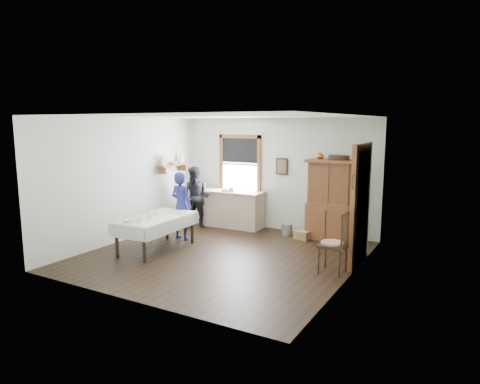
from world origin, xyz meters
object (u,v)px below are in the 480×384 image
at_px(work_counter, 232,209).
at_px(woman_blue, 181,208).
at_px(figure_dark, 196,199).
at_px(dining_table, 157,233).
at_px(spindle_chair, 333,242).
at_px(china_hutch, 329,200).
at_px(wicker_basket, 302,235).
at_px(pail, 287,229).

xyz_separation_m(work_counter, woman_blue, (-0.39, -1.56, 0.25)).
bearing_deg(figure_dark, dining_table, -86.11).
bearing_deg(woman_blue, spindle_chair, 179.73).
bearing_deg(work_counter, dining_table, -99.43).
height_order(china_hutch, spindle_chair, china_hutch).
xyz_separation_m(wicker_basket, figure_dark, (-2.72, -0.23, 0.61)).
bearing_deg(dining_table, figure_dark, 102.02).
bearing_deg(spindle_chair, work_counter, 148.78).
height_order(work_counter, wicker_basket, work_counter).
height_order(pail, woman_blue, woman_blue).
bearing_deg(figure_dark, pail, 1.99).
xyz_separation_m(work_counter, spindle_chair, (3.22, -2.03, 0.09)).
bearing_deg(china_hutch, work_counter, 179.90).
xyz_separation_m(work_counter, dining_table, (-0.33, -2.48, -0.11)).
xyz_separation_m(china_hutch, dining_table, (-2.81, -2.52, -0.55)).
distance_m(pail, woman_blue, 2.49).
relative_size(work_counter, china_hutch, 0.89).
distance_m(work_counter, pail, 1.56).
xyz_separation_m(china_hutch, wicker_basket, (-0.51, -0.29, -0.80)).
distance_m(work_counter, spindle_chair, 3.80).
xyz_separation_m(work_counter, figure_dark, (-0.76, -0.48, 0.25)).
distance_m(spindle_chair, woman_blue, 3.64).
relative_size(wicker_basket, figure_dark, 0.23).
relative_size(china_hutch, dining_table, 1.03).
relative_size(wicker_basket, woman_blue, 0.23).
distance_m(work_counter, woman_blue, 1.63).
bearing_deg(spindle_chair, wicker_basket, 126.29).
bearing_deg(dining_table, pail, 52.33).
height_order(woman_blue, figure_dark, figure_dark).
height_order(spindle_chair, woman_blue, woman_blue).
relative_size(china_hutch, figure_dark, 1.27).
distance_m(dining_table, figure_dark, 2.07).
bearing_deg(pail, figure_dark, -169.89).
bearing_deg(dining_table, work_counter, 82.37).
relative_size(woman_blue, figure_dark, 1.00).
distance_m(work_counter, figure_dark, 0.93).
xyz_separation_m(china_hutch, figure_dark, (-3.23, -0.52, -0.19)).
distance_m(wicker_basket, figure_dark, 2.80).
relative_size(work_counter, dining_table, 0.92).
xyz_separation_m(dining_table, pail, (1.85, 2.40, -0.21)).
relative_size(dining_table, figure_dark, 1.23).
relative_size(work_counter, spindle_chair, 1.46).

